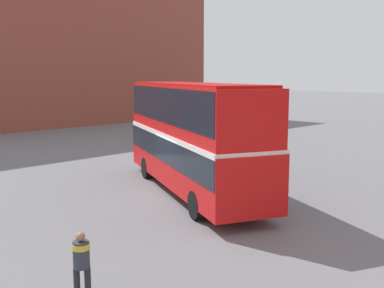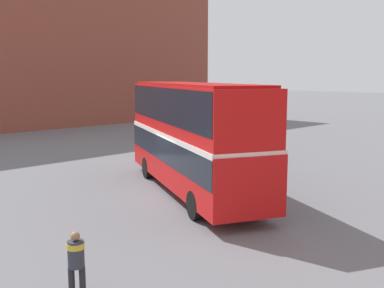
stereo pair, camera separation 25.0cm
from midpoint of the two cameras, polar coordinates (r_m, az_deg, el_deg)
The scene contains 6 objects.
ground_plane at distance 18.92m, azimuth -2.52°, elevation -6.46°, with size 240.00×240.00×0.00m, color slate.
building_row_left at distance 49.59m, azimuth -16.99°, elevation 12.37°, with size 10.03×34.27×16.92m.
double_decker_bus at distance 18.83m, azimuth -0.38°, elevation 1.70°, with size 11.05×6.89×4.63m.
pedestrian_foreground at distance 10.45m, azimuth -14.55°, elevation -13.94°, with size 0.55×0.55×1.57m.
parked_car_kerb_near at distance 35.12m, azimuth -3.52°, elevation 1.78°, with size 4.12×2.15×1.45m.
parked_car_side_street at distance 30.38m, azimuth 4.05°, elevation 0.71°, with size 4.72×2.09×1.47m.
Camera 1 is at (13.43, -12.37, 4.93)m, focal length 42.00 mm.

